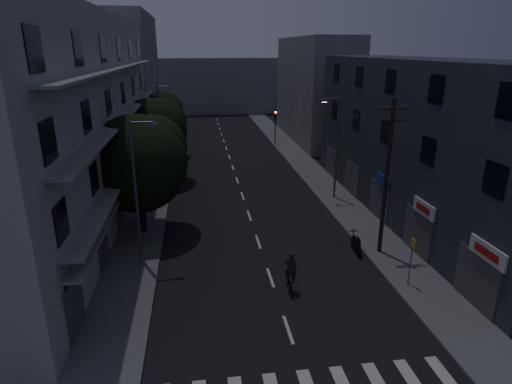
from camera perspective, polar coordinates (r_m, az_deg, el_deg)
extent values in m
plane|color=black|center=(40.27, -2.60, 1.79)|extent=(160.00, 160.00, 0.00)
cube|color=#565659|center=(40.27, -13.28, 1.42)|extent=(3.00, 90.00, 0.15)
cube|color=#565659|center=(41.59, 7.75, 2.30)|extent=(3.00, 90.00, 0.15)
cube|color=beige|center=(19.61, 4.31, -17.80)|extent=(0.15, 2.00, 0.01)
cube|color=beige|center=(23.31, 1.94, -11.32)|extent=(0.15, 2.00, 0.01)
cube|color=beige|center=(27.25, 0.30, -6.65)|extent=(0.15, 2.00, 0.01)
cube|color=beige|center=(31.34, -0.90, -3.17)|extent=(0.15, 2.00, 0.01)
cube|color=beige|center=(35.53, -1.81, -0.50)|extent=(0.15, 2.00, 0.01)
cube|color=beige|center=(39.79, -2.53, 1.60)|extent=(0.15, 2.00, 0.01)
cube|color=beige|center=(44.09, -3.11, 3.29)|extent=(0.15, 2.00, 0.01)
cube|color=beige|center=(48.44, -3.58, 4.68)|extent=(0.15, 2.00, 0.01)
cube|color=beige|center=(52.80, -3.98, 5.84)|extent=(0.15, 2.00, 0.01)
cube|color=beige|center=(57.19, -4.32, 6.82)|extent=(0.15, 2.00, 0.01)
cube|color=beige|center=(61.60, -4.62, 7.66)|extent=(0.15, 2.00, 0.01)
cube|color=beige|center=(66.01, -4.87, 8.39)|extent=(0.15, 2.00, 0.01)
cube|color=beige|center=(70.44, -5.09, 9.03)|extent=(0.15, 2.00, 0.01)
cube|color=beige|center=(74.88, -5.29, 9.59)|extent=(0.15, 2.00, 0.01)
cube|color=#A6A6A2|center=(32.82, -23.12, 9.03)|extent=(6.00, 36.00, 14.00)
cube|color=black|center=(19.75, -23.28, -12.25)|extent=(0.06, 1.60, 1.60)
cube|color=black|center=(24.95, -19.93, -5.28)|extent=(0.06, 1.60, 1.60)
cube|color=black|center=(30.45, -17.81, -0.76)|extent=(0.06, 1.60, 1.60)
cube|color=black|center=(36.11, -16.35, 2.37)|extent=(0.06, 1.60, 1.60)
cube|color=black|center=(41.86, -15.28, 4.64)|extent=(0.06, 1.60, 1.60)
cube|color=black|center=(47.68, -14.47, 6.36)|extent=(0.06, 1.60, 1.60)
cube|color=black|center=(18.40, -24.54, -3.61)|extent=(0.06, 1.60, 1.60)
cube|color=black|center=(23.90, -20.77, 1.76)|extent=(0.06, 1.60, 1.60)
cube|color=black|center=(29.60, -18.42, 5.10)|extent=(0.06, 1.60, 1.60)
cube|color=black|center=(35.39, -16.82, 7.35)|extent=(0.06, 1.60, 1.60)
cube|color=black|center=(41.24, -15.66, 8.95)|extent=(0.06, 1.60, 1.60)
cube|color=black|center=(47.13, -14.78, 10.16)|extent=(0.06, 1.60, 1.60)
cube|color=black|center=(17.54, -25.93, 6.13)|extent=(0.06, 1.60, 1.60)
cube|color=black|center=(23.25, -21.67, 9.33)|extent=(0.06, 1.60, 1.60)
cube|color=black|center=(29.07, -19.06, 11.23)|extent=(0.06, 1.60, 1.60)
cube|color=black|center=(34.95, -17.31, 12.49)|extent=(0.06, 1.60, 1.60)
cube|color=black|center=(40.87, -16.06, 13.37)|extent=(0.06, 1.60, 1.60)
cube|color=black|center=(46.81, -15.11, 14.03)|extent=(0.06, 1.60, 1.60)
cube|color=black|center=(17.24, -27.48, 16.53)|extent=(0.06, 1.60, 1.60)
cube|color=black|center=(23.02, -22.65, 17.19)|extent=(0.06, 1.60, 1.60)
cube|color=black|center=(28.89, -19.76, 17.52)|extent=(0.06, 1.60, 1.60)
cube|color=black|center=(34.80, -17.84, 17.72)|extent=(0.06, 1.60, 1.60)
cube|color=black|center=(40.74, -16.47, 17.85)|extent=(0.06, 1.60, 1.60)
cube|color=black|center=(46.69, -15.46, 17.93)|extent=(0.06, 1.60, 1.60)
cube|color=gray|center=(32.67, -16.51, 4.32)|extent=(1.00, 32.40, 0.12)
cube|color=gray|center=(32.07, -17.04, 9.86)|extent=(1.00, 32.40, 0.12)
cube|color=gray|center=(31.79, -17.60, 15.56)|extent=(1.00, 32.40, 0.12)
cube|color=gray|center=(32.90, -16.54, 2.79)|extent=(0.80, 32.40, 0.12)
cube|color=#424247|center=(20.05, -23.03, -13.73)|extent=(0.06, 2.40, 2.40)
cube|color=#424247|center=(25.19, -19.76, -6.53)|extent=(0.06, 2.40, 2.40)
cube|color=#424247|center=(30.64, -17.68, -1.82)|extent=(0.06, 2.40, 2.40)
cube|color=#424247|center=(36.27, -16.25, 1.46)|extent=(0.06, 2.40, 2.40)
cube|color=#424247|center=(42.00, -15.20, 3.85)|extent=(0.06, 2.40, 2.40)
cube|color=#424247|center=(47.80, -14.40, 5.66)|extent=(0.06, 2.40, 2.40)
cube|color=#282D36|center=(32.10, 21.32, 6.33)|extent=(6.00, 28.00, 11.00)
cube|color=black|center=(20.95, 29.22, 1.45)|extent=(0.06, 1.40, 1.50)
cube|color=black|center=(25.37, 21.96, 5.13)|extent=(0.06, 1.40, 1.50)
cube|color=black|center=(30.15, 16.88, 7.63)|extent=(0.06, 1.40, 1.50)
cube|color=black|center=(35.15, 13.18, 9.40)|extent=(0.06, 1.40, 1.50)
cube|color=black|center=(40.27, 10.39, 10.70)|extent=(0.06, 1.40, 1.50)
cube|color=black|center=(20.36, 30.69, 10.35)|extent=(0.06, 1.40, 1.50)
cube|color=black|center=(24.89, 22.89, 12.52)|extent=(0.06, 1.40, 1.50)
cube|color=black|center=(29.75, 17.49, 13.87)|extent=(0.06, 1.40, 1.50)
cube|color=black|center=(34.80, 13.59, 14.76)|extent=(0.06, 1.40, 1.50)
cube|color=black|center=(39.97, 10.67, 15.38)|extent=(0.06, 1.40, 1.50)
cube|color=#424247|center=(22.69, 27.24, -10.45)|extent=(0.06, 3.00, 2.60)
cube|color=#424247|center=(26.83, 20.69, -5.08)|extent=(0.06, 3.00, 2.60)
cube|color=#424247|center=(31.39, 16.04, -1.17)|extent=(0.06, 3.00, 2.60)
cube|color=#424247|center=(36.21, 12.60, 1.73)|extent=(0.06, 3.00, 2.60)
cube|color=#424247|center=(41.20, 9.98, 3.94)|extent=(0.06, 3.00, 2.60)
cube|color=silver|center=(21.58, 28.50, -7.09)|extent=(0.12, 2.40, 0.80)
cube|color=#B21414|center=(21.53, 28.32, -7.12)|extent=(0.02, 1.60, 0.36)
cube|color=silver|center=(25.79, 21.50, -2.06)|extent=(0.12, 2.20, 0.80)
cube|color=#B21414|center=(25.75, 21.34, -2.07)|extent=(0.02, 1.40, 0.36)
cube|color=navy|center=(30.41, 16.57, 1.52)|extent=(0.12, 2.00, 0.70)
cube|color=slate|center=(62.06, -16.37, 14.53)|extent=(6.00, 20.00, 16.00)
cube|color=slate|center=(57.77, 7.84, 13.34)|extent=(6.00, 20.00, 13.00)
cube|color=slate|center=(83.72, -5.75, 13.97)|extent=(24.00, 8.00, 10.00)
cylinder|color=black|center=(28.72, -15.06, -1.16)|extent=(0.44, 0.44, 4.16)
sphere|color=black|center=(28.00, -15.48, 3.65)|extent=(6.24, 6.24, 6.24)
sphere|color=black|center=(28.47, -13.56, 5.66)|extent=(4.37, 4.37, 4.37)
sphere|color=black|center=(27.41, -17.34, 4.17)|extent=(4.06, 4.06, 4.06)
cylinder|color=black|center=(39.69, -13.36, 4.29)|extent=(0.44, 0.44, 4.02)
sphere|color=black|center=(39.19, -13.62, 7.71)|extent=(6.06, 6.06, 6.06)
sphere|color=black|center=(39.72, -12.29, 9.06)|extent=(4.24, 4.24, 4.24)
sphere|color=black|center=(38.60, -14.88, 8.14)|extent=(3.94, 3.94, 3.94)
cylinder|color=black|center=(49.21, -12.86, 6.95)|extent=(0.44, 0.44, 3.87)
sphere|color=black|center=(48.81, -13.06, 9.62)|extent=(5.78, 5.78, 5.78)
sphere|color=black|center=(49.36, -12.04, 10.64)|extent=(4.05, 4.05, 4.05)
sphere|color=black|center=(48.24, -14.02, 9.97)|extent=(3.76, 3.76, 3.76)
cylinder|color=black|center=(54.37, 2.57, 8.11)|extent=(0.12, 0.12, 3.20)
cube|color=black|center=(54.04, 2.60, 10.25)|extent=(0.28, 0.22, 0.90)
sphere|color=#FF0C05|center=(53.84, 2.64, 10.57)|extent=(0.22, 0.22, 0.22)
sphere|color=#3F330C|center=(53.89, 2.63, 10.26)|extent=(0.22, 0.22, 0.22)
sphere|color=black|center=(53.93, 2.63, 9.94)|extent=(0.22, 0.22, 0.22)
cylinder|color=black|center=(54.19, -10.95, 7.76)|extent=(0.12, 0.12, 3.20)
cube|color=black|center=(53.85, -11.08, 9.90)|extent=(0.28, 0.22, 0.90)
sphere|color=black|center=(53.66, -11.11, 10.22)|extent=(0.22, 0.22, 0.22)
sphere|color=#3F330C|center=(53.70, -11.09, 9.91)|extent=(0.22, 0.22, 0.22)
sphere|color=#0CFF26|center=(53.74, -11.07, 9.59)|extent=(0.22, 0.22, 0.22)
cylinder|color=#54585C|center=(23.87, -15.73, -0.38)|extent=(0.18, 0.18, 8.00)
cylinder|color=#54585C|center=(22.87, -15.08, 8.97)|extent=(1.20, 0.10, 0.10)
cube|color=#54585C|center=(22.83, -13.54, 8.69)|extent=(0.45, 0.25, 0.18)
cube|color=#4C4C4C|center=(22.85, -13.52, 8.45)|extent=(0.35, 0.18, 0.04)
cylinder|color=slate|center=(34.28, 10.72, 5.67)|extent=(0.18, 0.18, 8.00)
cylinder|color=slate|center=(33.45, 10.13, 12.18)|extent=(1.20, 0.10, 0.10)
cube|color=slate|center=(33.29, 9.11, 11.94)|extent=(0.45, 0.25, 0.18)
cube|color=#FFD88C|center=(33.30, 9.10, 11.77)|extent=(0.35, 0.18, 0.04)
cylinder|color=#56595E|center=(45.18, -12.71, 8.62)|extent=(0.18, 0.18, 8.00)
cylinder|color=#56595E|center=(44.65, -12.28, 13.59)|extent=(1.20, 0.10, 0.10)
cube|color=#56595E|center=(44.63, -11.48, 13.45)|extent=(0.45, 0.25, 0.18)
cube|color=#4C4C4C|center=(44.64, -11.47, 13.32)|extent=(0.35, 0.18, 0.04)
cylinder|color=black|center=(25.21, 16.99, 1.70)|extent=(0.24, 0.24, 9.00)
cube|color=black|center=(24.42, 17.86, 10.49)|extent=(1.80, 0.10, 0.10)
cube|color=black|center=(24.50, 17.72, 9.10)|extent=(1.50, 0.10, 0.10)
cylinder|color=#595B60|center=(23.18, 19.91, -8.79)|extent=(0.06, 0.06, 2.50)
cube|color=yellow|center=(22.74, 20.20, -6.43)|extent=(0.05, 0.35, 0.45)
torus|color=black|center=(25.99, 13.53, -7.77)|extent=(0.17, 0.74, 0.73)
torus|color=black|center=(27.06, 12.80, -6.62)|extent=(0.17, 0.74, 0.73)
cube|color=black|center=(26.39, 13.21, -6.54)|extent=(0.35, 1.15, 0.36)
cube|color=black|center=(26.14, 13.34, -6.15)|extent=(0.35, 0.49, 0.10)
cylinder|color=black|center=(26.82, 12.90, -5.77)|extent=(0.10, 0.45, 0.87)
cube|color=black|center=(26.79, 12.89, -5.08)|extent=(0.57, 0.09, 0.04)
imported|color=black|center=(22.01, 4.58, -11.98)|extent=(0.71, 1.75, 0.90)
imported|color=black|center=(21.59, 4.63, -10.02)|extent=(0.65, 0.45, 1.72)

